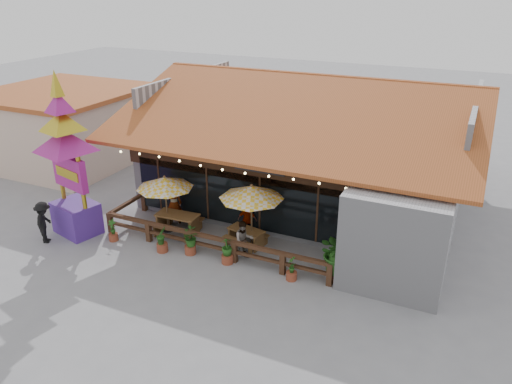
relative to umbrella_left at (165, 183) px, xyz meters
The scene contains 19 objects.
ground 4.90m from the umbrella_left, ahead, with size 100.00×100.00×0.00m, color gray.
restaurant_building 7.54m from the umbrella_left, 52.68° to the left, with size 15.50×14.73×6.09m.
patio_railing 2.77m from the umbrella_left, 23.19° to the right, with size 10.00×2.60×0.92m.
neighbor_building 11.97m from the umbrella_left, 153.26° to the left, with size 8.40×8.40×4.22m.
umbrella_left is the anchor object (origin of this frame).
umbrella_right 3.90m from the umbrella_left, ahead, with size 3.37×3.37×2.76m.
picnic_table_left 1.73m from the umbrella_left, ahead, with size 1.91×1.67×0.87m.
picnic_table_right 4.05m from the umbrella_left, ahead, with size 1.74×1.58×0.72m.
thai_sign_tower 4.22m from the umbrella_left, 153.43° to the right, with size 3.37×3.37×7.46m.
tropical_plant 7.85m from the umbrella_left, ahead, with size 1.85×1.86×1.94m.
diner_a 1.52m from the umbrella_left, 101.17° to the left, with size 0.69×0.46×1.90m, color #352010.
diner_b 4.33m from the umbrella_left, 10.23° to the right, with size 0.78×0.61×1.60m, color #352010.
diner_c 3.80m from the umbrella_left, 18.75° to the left, with size 0.84×0.35×1.43m, color #352010.
pedestrian 5.17m from the umbrella_left, 143.84° to the right, with size 1.16×0.67×1.80m, color black.
planter_a 2.97m from the umbrella_left, 133.09° to the right, with size 0.39×0.39×0.95m.
planter_b 2.50m from the umbrella_left, 63.47° to the right, with size 0.46×0.50×1.10m.
planter_c 2.83m from the umbrella_left, 33.82° to the right, with size 0.80×0.74×1.10m.
planter_d 4.19m from the umbrella_left, 19.91° to the right, with size 0.59×0.59×1.10m.
planter_e 6.66m from the umbrella_left, 12.18° to the right, with size 0.40×0.40×0.97m.
Camera 1 is at (7.25, -15.31, 10.10)m, focal length 35.00 mm.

